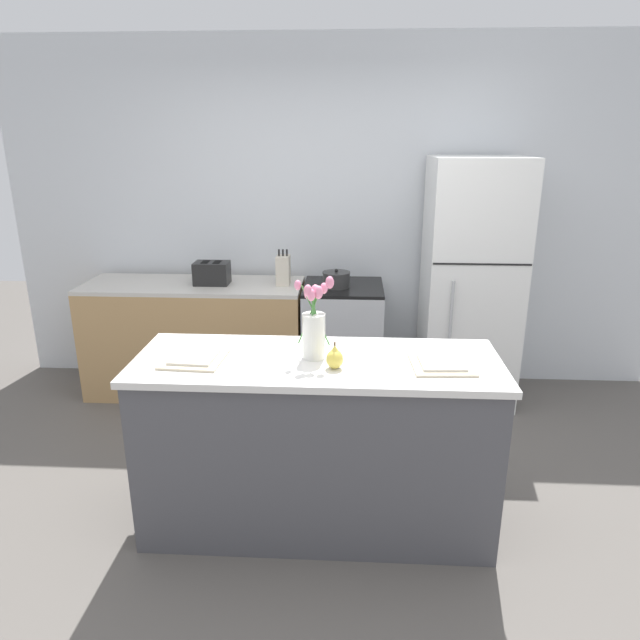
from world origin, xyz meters
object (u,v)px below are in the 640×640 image
(toaster, at_px, (212,273))
(knife_block, at_px, (283,270))
(plate_setting_right, at_px, (442,364))
(cooking_pot, at_px, (336,279))
(pear_figurine, at_px, (335,358))
(plate_setting_left, at_px, (194,358))
(flower_vase, at_px, (314,326))
(refrigerator, at_px, (470,284))
(stove_range, at_px, (343,341))

(toaster, bearing_deg, knife_block, 2.19)
(plate_setting_right, relative_size, cooking_pot, 1.45)
(pear_figurine, distance_m, plate_setting_left, 0.69)
(knife_block, bearing_deg, pear_figurine, -75.47)
(flower_vase, bearing_deg, toaster, 119.41)
(refrigerator, height_order, plate_setting_right, refrigerator)
(pear_figurine, bearing_deg, refrigerator, 60.68)
(refrigerator, height_order, flower_vase, refrigerator)
(flower_vase, height_order, plate_setting_right, flower_vase)
(plate_setting_left, xyz_separation_m, toaster, (-0.31, 1.64, 0.03))
(stove_range, xyz_separation_m, refrigerator, (0.95, 0.00, 0.47))
(refrigerator, xyz_separation_m, cooking_pot, (-1.00, -0.04, 0.03))
(plate_setting_right, bearing_deg, stove_range, 106.73)
(cooking_pot, bearing_deg, stove_range, 38.90)
(flower_vase, xyz_separation_m, knife_block, (-0.34, 1.59, -0.10))
(cooking_pot, bearing_deg, pear_figurine, -88.55)
(stove_range, xyz_separation_m, toaster, (-1.00, -0.01, 0.53))
(plate_setting_right, xyz_separation_m, knife_block, (-0.95, 1.67, 0.06))
(refrigerator, xyz_separation_m, plate_setting_right, (-0.45, -1.65, 0.03))
(stove_range, bearing_deg, plate_setting_right, -73.27)
(knife_block, bearing_deg, plate_setting_left, -98.14)
(plate_setting_left, distance_m, knife_block, 1.68)
(stove_range, height_order, refrigerator, refrigerator)
(flower_vase, bearing_deg, cooking_pot, 87.64)
(refrigerator, relative_size, toaster, 6.55)
(knife_block, bearing_deg, plate_setting_right, -60.21)
(pear_figurine, height_order, plate_setting_left, pear_figurine)
(plate_setting_left, xyz_separation_m, cooking_pot, (0.64, 1.61, 0.00))
(flower_vase, relative_size, plate_setting_right, 1.38)
(flower_vase, relative_size, pear_figurine, 3.14)
(stove_range, height_order, toaster, toaster)
(plate_setting_left, bearing_deg, knife_block, 81.86)
(plate_setting_right, relative_size, toaster, 1.07)
(pear_figurine, bearing_deg, stove_range, 89.65)
(plate_setting_right, xyz_separation_m, toaster, (-1.50, 1.64, 0.03))
(stove_range, bearing_deg, refrigerator, 0.04)
(pear_figurine, relative_size, toaster, 0.47)
(toaster, distance_m, knife_block, 0.55)
(plate_setting_right, bearing_deg, toaster, 132.33)
(pear_figurine, relative_size, plate_setting_right, 0.44)
(plate_setting_left, distance_m, plate_setting_right, 1.19)
(plate_setting_left, relative_size, plate_setting_right, 1.00)
(plate_setting_right, bearing_deg, plate_setting_left, 180.00)
(stove_range, height_order, pear_figurine, pear_figurine)
(flower_vase, xyz_separation_m, plate_setting_left, (-0.58, -0.07, -0.15))
(flower_vase, bearing_deg, refrigerator, 55.97)
(plate_setting_left, bearing_deg, plate_setting_right, 0.00)
(stove_range, relative_size, plate_setting_left, 2.96)
(refrigerator, distance_m, plate_setting_right, 1.71)
(cooking_pot, bearing_deg, knife_block, 171.81)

